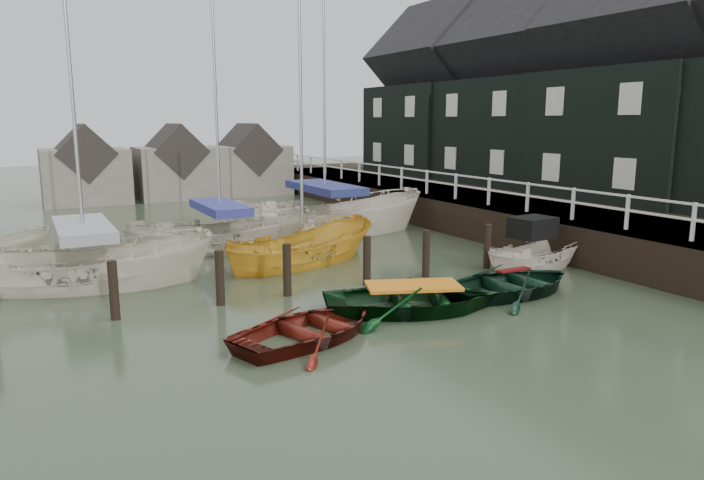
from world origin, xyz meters
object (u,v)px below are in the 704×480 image
rowboat_red (312,339)px  sailboat_d (325,231)px  rowboat_green (413,311)px  sailboat_a (88,283)px  sailboat_c (303,262)px  motorboat (535,265)px  sailboat_b (222,247)px  rowboat_dkgreen (512,294)px

rowboat_red → sailboat_d: sailboat_d is taller
rowboat_green → sailboat_d: 11.15m
rowboat_red → sailboat_a: (-3.77, 6.98, 0.06)m
rowboat_green → sailboat_c: (-0.21, 6.21, 0.01)m
rowboat_green → sailboat_a: (-6.74, 6.34, 0.06)m
sailboat_c → sailboat_d: bearing=-51.1°
motorboat → sailboat_b: size_ratio=0.33×
sailboat_a → sailboat_b: (4.78, 3.18, 0.00)m
rowboat_green → motorboat: 6.15m
rowboat_red → sailboat_d: 12.80m
rowboat_green → motorboat: size_ratio=1.05×
rowboat_green → sailboat_d: (2.77, 10.80, 0.06)m
rowboat_dkgreen → motorboat: motorboat is taller
motorboat → sailboat_d: (-3.06, 8.83, -0.05)m
sailboat_b → sailboat_c: bearing=-143.0°
rowboat_green → rowboat_dkgreen: rowboat_green is taller
sailboat_a → sailboat_d: size_ratio=0.90×
sailboat_b → sailboat_d: bearing=-65.8°
rowboat_red → motorboat: (8.80, 2.60, 0.11)m
rowboat_red → motorboat: 9.18m
rowboat_dkgreen → sailboat_c: (-3.44, 6.13, 0.01)m
rowboat_green → sailboat_b: bearing=32.3°
rowboat_green → rowboat_red: bearing=122.8°
sailboat_d → motorboat: bearing=-147.2°
rowboat_dkgreen → motorboat: size_ratio=1.01×
rowboat_dkgreen → sailboat_a: (-9.97, 6.27, 0.06)m
rowboat_green → sailboat_d: sailboat_d is taller
sailboat_a → sailboat_b: 5.74m
sailboat_c → sailboat_a: bearing=70.7°
rowboat_green → sailboat_b: size_ratio=0.34×
motorboat → rowboat_green: bearing=101.5°
sailboat_a → motorboat: bearing=-93.0°
rowboat_red → sailboat_c: (2.76, 6.85, 0.01)m
rowboat_dkgreen → sailboat_b: 10.78m
motorboat → sailboat_a: (-12.57, 4.38, -0.05)m
rowboat_green → motorboat: (5.83, 1.96, 0.11)m
sailboat_b → motorboat: bearing=-125.0°
rowboat_red → sailboat_a: sailboat_a is taller
rowboat_green → rowboat_dkgreen: 3.23m
motorboat → rowboat_red: bearing=99.4°
sailboat_b → rowboat_dkgreen: bearing=-142.1°
rowboat_red → sailboat_d: size_ratio=0.28×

